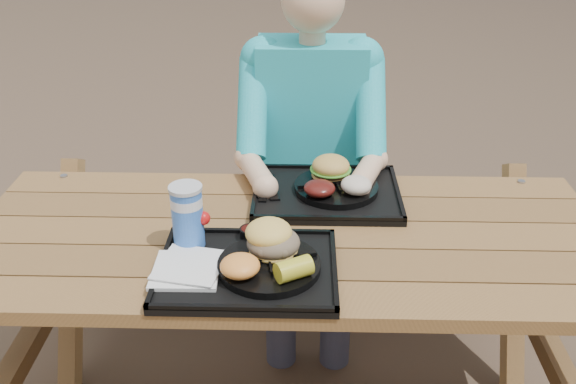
{
  "coord_description": "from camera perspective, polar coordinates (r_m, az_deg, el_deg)",
  "views": [
    {
      "loc": [
        0.04,
        -1.54,
        1.69
      ],
      "look_at": [
        0.0,
        0.0,
        0.88
      ],
      "focal_mm": 40.0,
      "sensor_mm": 36.0,
      "label": 1
    }
  ],
  "objects": [
    {
      "name": "sandwich",
      "position": [
        1.62,
        -1.32,
        -3.35
      ],
      "size": [
        0.13,
        0.13,
        0.13
      ],
      "primitive_type": null,
      "color": "#F4C456",
      "rests_on": "plate_near"
    },
    {
      "name": "condiment_mustard",
      "position": [
        1.73,
        -1.5,
        -3.8
      ],
      "size": [
        0.05,
        0.05,
        0.03
      ],
      "primitive_type": "cylinder",
      "color": "yellow",
      "rests_on": "tray_near"
    },
    {
      "name": "corn_cob",
      "position": [
        1.54,
        0.51,
        -6.85
      ],
      "size": [
        0.12,
        0.12,
        0.05
      ],
      "primitive_type": null,
      "rotation": [
        0.0,
        0.0,
        0.51
      ],
      "color": "gold",
      "rests_on": "plate_near"
    },
    {
      "name": "plate_near",
      "position": [
        1.62,
        -1.69,
        -6.54
      ],
      "size": [
        0.26,
        0.26,
        0.02
      ],
      "primitive_type": "cylinder",
      "color": "black",
      "rests_on": "tray_near"
    },
    {
      "name": "picnic_table",
      "position": [
        2.03,
        0.0,
        -12.73
      ],
      "size": [
        1.8,
        1.49,
        0.75
      ],
      "primitive_type": null,
      "color": "#999999",
      "rests_on": "ground"
    },
    {
      "name": "diner",
      "position": [
        2.4,
        1.97,
        1.73
      ],
      "size": [
        0.48,
        0.84,
        1.28
      ],
      "primitive_type": null,
      "color": "teal",
      "rests_on": "ground"
    },
    {
      "name": "soda_cup",
      "position": [
        1.69,
        -8.91,
        -2.29
      ],
      "size": [
        0.08,
        0.08,
        0.17
      ],
      "primitive_type": "cylinder",
      "color": "blue",
      "rests_on": "tray_near"
    },
    {
      "name": "baked_beans",
      "position": [
        1.91,
        2.82,
        0.33
      ],
      "size": [
        0.09,
        0.09,
        0.04
      ],
      "primitive_type": "ellipsoid",
      "color": "#501310",
      "rests_on": "plate_far"
    },
    {
      "name": "condiment_bbq",
      "position": [
        1.74,
        -3.43,
        -3.7
      ],
      "size": [
        0.05,
        0.05,
        0.03
      ],
      "primitive_type": "cylinder",
      "color": "#340905",
      "rests_on": "tray_near"
    },
    {
      "name": "tray_near",
      "position": [
        1.64,
        -3.6,
        -6.98
      ],
      "size": [
        0.45,
        0.35,
        0.02
      ],
      "primitive_type": "cube",
      "color": "black",
      "rests_on": "picnic_table"
    },
    {
      "name": "mac_cheese",
      "position": [
        1.56,
        -4.28,
        -6.58
      ],
      "size": [
        0.1,
        0.1,
        0.05
      ],
      "primitive_type": "ellipsoid",
      "color": "#FFA343",
      "rests_on": "plate_near"
    },
    {
      "name": "tray_far",
      "position": [
        1.99,
        3.43,
        -0.22
      ],
      "size": [
        0.45,
        0.35,
        0.02
      ],
      "primitive_type": "cube",
      "color": "black",
      "rests_on": "picnic_table"
    },
    {
      "name": "plate_far",
      "position": [
        1.99,
        4.3,
        0.41
      ],
      "size": [
        0.26,
        0.26,
        0.02
      ],
      "primitive_type": "cylinder",
      "color": "black",
      "rests_on": "tray_far"
    },
    {
      "name": "cutlery_far",
      "position": [
        2.0,
        -1.39,
        0.43
      ],
      "size": [
        0.05,
        0.17,
        0.01
      ],
      "primitive_type": "cube",
      "rotation": [
        0.0,
        0.0,
        0.15
      ],
      "color": "black",
      "rests_on": "tray_far"
    },
    {
      "name": "napkin_stack",
      "position": [
        1.63,
        -9.03,
        -6.76
      ],
      "size": [
        0.17,
        0.17,
        0.02
      ],
      "primitive_type": "cube",
      "rotation": [
        0.0,
        0.0,
        0.01
      ],
      "color": "white",
      "rests_on": "tray_near"
    },
    {
      "name": "burger",
      "position": [
        2.01,
        3.84,
        2.75
      ],
      "size": [
        0.12,
        0.12,
        0.11
      ],
      "primitive_type": null,
      "color": "gold",
      "rests_on": "plate_far"
    },
    {
      "name": "potato_salad",
      "position": [
        1.93,
        6.08,
        0.62
      ],
      "size": [
        0.09,
        0.09,
        0.05
      ],
      "primitive_type": "ellipsoid",
      "color": "beige",
      "rests_on": "plate_far"
    }
  ]
}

